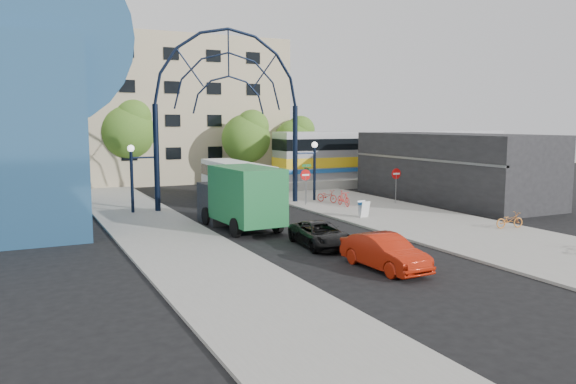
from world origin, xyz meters
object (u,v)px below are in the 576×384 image
tree_north_c (296,138)px  city_bus (236,182)px  sandwich_board (364,207)px  bike_far_a (509,220)px  red_sedan (385,252)px  do_not_enter_sign (396,177)px  street_name_sign (307,175)px  tree_north_a (248,136)px  bike_near_a (327,196)px  green_truck (240,197)px  stop_sign (306,178)px  tree_north_b (128,129)px  black_suv (321,234)px  gateway_arch (229,81)px  bike_near_b (344,198)px  train_car (396,153)px

tree_north_c → city_bus: tree_north_c is taller
sandwich_board → bike_far_a: bearing=-51.3°
red_sedan → do_not_enter_sign: bearing=49.0°
do_not_enter_sign → street_name_sign: bearing=155.8°
tree_north_a → bike_near_a: 14.02m
green_truck → sandwich_board: bearing=-6.6°
street_name_sign → stop_sign: bearing=-123.6°
tree_north_b → black_suv: size_ratio=1.91×
gateway_arch → black_suv: gateway_arch is taller
black_suv → bike_near_b: black_suv is taller
tree_north_a → bike_near_b: bearing=-86.9°
tree_north_a → bike_near_a: tree_north_a is taller
sandwich_board → tree_north_c: (6.52, 21.95, 3.53)m
tree_north_c → gateway_arch: bearing=-131.0°
do_not_enter_sign → street_name_sign: size_ratio=0.89×
tree_north_b → green_truck: size_ratio=1.14×
train_car → bike_near_a: bearing=-144.2°
red_sedan → tree_north_a: bearing=75.4°
tree_north_c → black_suv: (-12.58, -27.42, -3.69)m
stop_sign → do_not_enter_sign: size_ratio=1.01×
stop_sign → tree_north_c: 17.68m
tree_north_c → black_suv: size_ratio=1.55×
tree_north_b → bike_near_a: bearing=-58.4°
stop_sign → bike_near_b: bearing=-35.1°
stop_sign → bike_near_b: size_ratio=1.46×
do_not_enter_sign → tree_north_b: size_ratio=0.31×
bike_near_b → train_car: bearing=44.8°
do_not_enter_sign → sandwich_board: 6.85m
sandwich_board → green_truck: size_ratio=0.14×
green_truck → tree_north_c: bearing=53.2°
do_not_enter_sign → train_car: bearing=53.1°
tree_north_a → black_suv: (-6.58, -25.42, -4.02)m
train_car → sandwich_board: bearing=-131.9°
bike_near_a → bike_far_a: size_ratio=1.05×
bike_near_a → red_sedan: bearing=-135.7°
train_car → black_suv: bearing=-133.6°
tree_north_a → green_truck: bearing=-113.2°
do_not_enter_sign → tree_north_c: (1.12, 17.93, 2.30)m
gateway_arch → green_truck: gateway_arch is taller
sandwich_board → tree_north_c: tree_north_c is taller
stop_sign → street_name_sign: 0.74m
do_not_enter_sign → tree_north_b: (-14.88, 19.93, 3.29)m
gateway_arch → street_name_sign: bearing=-15.1°
street_name_sign → red_sedan: street_name_sign is taller
street_name_sign → tree_north_b: (-9.08, 17.33, 3.14)m
sandwich_board → city_bus: 11.17m
tree_north_a → sandwich_board: bearing=-91.5°
gateway_arch → black_suv: 15.68m
street_name_sign → green_truck: bearing=-140.4°
tree_north_c → black_suv: 30.39m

